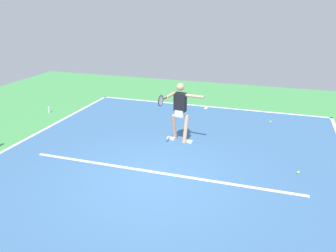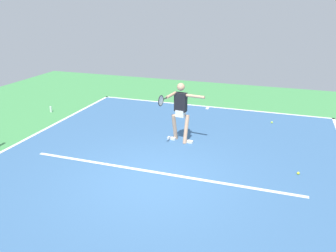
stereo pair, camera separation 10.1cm
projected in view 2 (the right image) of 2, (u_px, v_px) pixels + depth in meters
ground_plane at (152, 180)px, 7.76m from camera, size 20.49×20.49×0.00m
court_surface at (152, 180)px, 7.76m from camera, size 9.04×12.25×0.00m
court_line_baseline_near at (209, 107)px, 13.15m from camera, size 9.04×0.10×0.01m
court_line_service at (158, 173)px, 8.08m from camera, size 6.78×0.10×0.01m
court_line_centre_mark at (207, 108)px, 12.98m from camera, size 0.10×0.30×0.01m
tennis_player at (180, 109)px, 9.53m from camera, size 1.11×1.19×1.76m
tennis_ball_by_baseline at (298, 173)px, 7.99m from camera, size 0.07×0.07×0.07m
tennis_ball_centre_court at (272, 122)px, 11.35m from camera, size 0.07×0.07×0.07m
water_bottle at (51, 109)px, 12.48m from camera, size 0.07×0.07×0.22m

